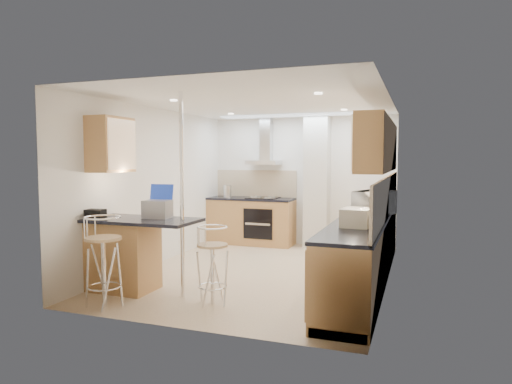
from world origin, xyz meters
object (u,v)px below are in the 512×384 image
(bread_bin, at_px, (357,217))
(bar_stool_near, at_px, (104,261))
(microwave, at_px, (374,203))
(bar_stool_end, at_px, (213,265))
(laptop, at_px, (157,209))

(bread_bin, bearing_deg, bar_stool_near, -154.26)
(microwave, height_order, bar_stool_end, microwave)
(bread_bin, bearing_deg, bar_stool_end, -156.72)
(bar_stool_end, bearing_deg, bread_bin, -33.68)
(laptop, relative_size, bar_stool_near, 0.31)
(microwave, distance_m, bread_bin, 1.16)
(laptop, relative_size, bar_stool_end, 0.36)
(bar_stool_near, bearing_deg, bar_stool_end, 15.71)
(laptop, height_order, bar_stool_end, laptop)
(laptop, height_order, bread_bin, laptop)
(laptop, distance_m, bar_stool_end, 1.12)
(laptop, xyz_separation_m, bread_bin, (2.48, 0.24, -0.03))
(microwave, bearing_deg, laptop, 137.51)
(microwave, distance_m, bar_stool_near, 3.59)
(laptop, relative_size, bread_bin, 0.83)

